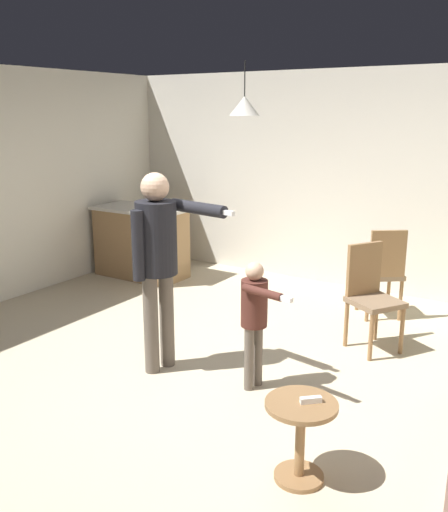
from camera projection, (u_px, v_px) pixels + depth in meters
name	position (u px, v px, depth m)	size (l,w,h in m)	color
ground	(203.00, 379.00, 4.73)	(7.68, 7.68, 0.00)	beige
wall_back	(347.00, 181.00, 7.01)	(6.40, 0.10, 2.70)	silver
kitchen_counter	(141.00, 242.00, 7.59)	(1.26, 0.66, 0.95)	#99754C
side_table_by_couch	(300.00, 431.00, 3.38)	(0.44, 0.44, 0.52)	olive
person_adult	(158.00, 251.00, 4.67)	(0.87, 0.49, 1.72)	#60564C
person_child	(255.00, 311.00, 4.44)	(0.53, 0.37, 1.06)	#60564C
dining_chair_by_counter	(383.00, 269.00, 6.02)	(0.59, 0.59, 1.00)	olive
dining_chair_near_wall	(371.00, 293.00, 5.26)	(0.58, 0.58, 1.00)	olive
spare_remote_on_table	(311.00, 400.00, 3.32)	(0.04, 0.13, 0.04)	white
ceiling_light_pendant	(245.00, 106.00, 5.87)	(0.32, 0.32, 0.55)	silver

